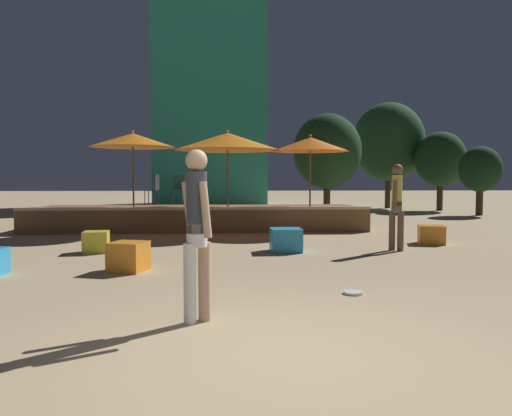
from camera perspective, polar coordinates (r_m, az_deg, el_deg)
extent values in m
plane|color=tan|center=(4.34, 4.01, -16.79)|extent=(120.00, 120.00, 0.00)
cube|color=brown|center=(15.26, -6.55, -1.10)|extent=(9.74, 2.96, 0.64)
cube|color=#CCB793|center=(13.80, -6.89, -0.06)|extent=(9.74, 0.12, 0.08)
cylinder|color=brown|center=(14.29, 6.19, 1.89)|extent=(0.05, 0.05, 2.28)
cone|color=orange|center=(14.32, 6.23, 7.25)|extent=(2.17, 2.17, 0.40)
sphere|color=orange|center=(14.34, 6.23, 8.21)|extent=(0.08, 0.08, 0.08)
cylinder|color=brown|center=(14.28, -13.83, 2.01)|extent=(0.05, 0.05, 2.38)
cone|color=orange|center=(14.32, -13.90, 7.53)|extent=(2.34, 2.34, 0.38)
sphere|color=orange|center=(14.34, -13.92, 8.46)|extent=(0.08, 0.08, 0.08)
cylinder|color=brown|center=(13.98, -3.26, 1.91)|extent=(0.05, 0.05, 2.30)
cone|color=orange|center=(14.01, -3.28, 7.60)|extent=(2.92, 2.92, 0.48)
sphere|color=orange|center=(14.04, -3.28, 8.75)|extent=(0.08, 0.08, 0.08)
cube|color=orange|center=(8.38, -14.36, -5.39)|extent=(0.67, 0.67, 0.48)
cube|color=#2D9EDB|center=(10.31, 3.44, -3.66)|extent=(0.63, 0.63, 0.48)
cube|color=orange|center=(12.21, 19.40, -2.88)|extent=(0.70, 0.70, 0.42)
cube|color=yellow|center=(10.67, -17.82, -3.71)|extent=(0.53, 0.53, 0.43)
cylinder|color=tan|center=(5.32, -5.91, -8.36)|extent=(0.13, 0.13, 0.83)
cylinder|color=white|center=(5.23, -7.58, -8.56)|extent=(0.13, 0.13, 0.83)
cylinder|color=white|center=(5.20, -6.77, -3.10)|extent=(0.21, 0.21, 0.24)
cylinder|color=#333842|center=(5.17, -6.80, 0.64)|extent=(0.21, 0.21, 0.64)
cylinder|color=tan|center=(5.33, -7.74, -0.02)|extent=(0.18, 0.21, 0.57)
cylinder|color=tan|center=(5.02, -5.79, -0.21)|extent=(0.17, 0.19, 0.57)
sphere|color=tan|center=(5.17, -6.83, 5.43)|extent=(0.23, 0.23, 0.23)
cylinder|color=brown|center=(10.76, 16.19, -2.54)|extent=(0.13, 0.13, 0.84)
cylinder|color=brown|center=(10.80, 15.28, -2.50)|extent=(0.13, 0.13, 0.84)
cylinder|color=#72664C|center=(10.75, 15.78, 0.12)|extent=(0.22, 0.22, 0.24)
cylinder|color=#D8D14C|center=(10.73, 15.81, 1.94)|extent=(0.22, 0.22, 0.64)
cylinder|color=brown|center=(10.91, 16.01, 1.59)|extent=(0.16, 0.18, 0.57)
cylinder|color=brown|center=(10.56, 15.58, 1.55)|extent=(0.11, 0.12, 0.57)
sphere|color=brown|center=(10.73, 15.84, 4.25)|extent=(0.23, 0.23, 0.23)
cylinder|color=#2D3338|center=(15.27, -12.18, 1.20)|extent=(0.02, 0.02, 0.45)
cylinder|color=#2D3338|center=(14.99, -12.59, 1.16)|extent=(0.02, 0.02, 0.45)
cylinder|color=#2D3338|center=(15.16, -11.12, 1.20)|extent=(0.02, 0.02, 0.45)
cylinder|color=#2D3338|center=(14.88, -11.52, 1.16)|extent=(0.02, 0.02, 0.45)
cylinder|color=#2D3338|center=(15.07, -11.86, 2.04)|extent=(0.40, 0.40, 0.02)
cube|color=#2D3338|center=(15.01, -11.26, 2.90)|extent=(0.11, 0.36, 0.45)
cylinder|color=#1E4C47|center=(15.80, -9.54, 1.30)|extent=(0.02, 0.02, 0.45)
cylinder|color=#1E4C47|center=(15.75, -8.46, 1.31)|extent=(0.02, 0.02, 0.45)
cylinder|color=#1E4C47|center=(16.10, -9.35, 1.34)|extent=(0.02, 0.02, 0.45)
cylinder|color=#1E4C47|center=(16.05, -8.30, 1.34)|extent=(0.02, 0.02, 0.45)
cylinder|color=#1E4C47|center=(15.92, -8.92, 2.13)|extent=(0.40, 0.40, 0.02)
cube|color=#1E4C47|center=(16.08, -8.83, 2.95)|extent=(0.36, 0.05, 0.45)
cylinder|color=white|center=(6.69, 11.06, -9.46)|extent=(0.26, 0.26, 0.03)
cylinder|color=#3D2B1C|center=(22.52, 24.17, 0.68)|extent=(0.28, 0.28, 1.14)
ellipsoid|color=black|center=(22.50, 24.25, 4.08)|extent=(1.70, 1.70, 1.87)
cylinder|color=#3D2B1C|center=(25.23, 20.26, 1.28)|extent=(0.28, 0.28, 1.37)
ellipsoid|color=#19381E|center=(25.24, 20.34, 5.25)|extent=(2.36, 2.36, 2.60)
cylinder|color=#3D2B1C|center=(20.74, 8.10, 1.08)|extent=(0.28, 0.28, 1.39)
ellipsoid|color=#19381E|center=(20.76, 8.15, 6.45)|extent=(2.78, 2.78, 3.06)
cylinder|color=#3D2B1C|center=(26.56, 14.82, 1.89)|extent=(0.28, 0.28, 1.76)
ellipsoid|color=#1E4223|center=(26.62, 14.90, 7.31)|extent=(3.64, 3.64, 4.00)
cube|color=teal|center=(30.57, -5.21, 14.32)|extent=(6.47, 3.90, 14.66)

